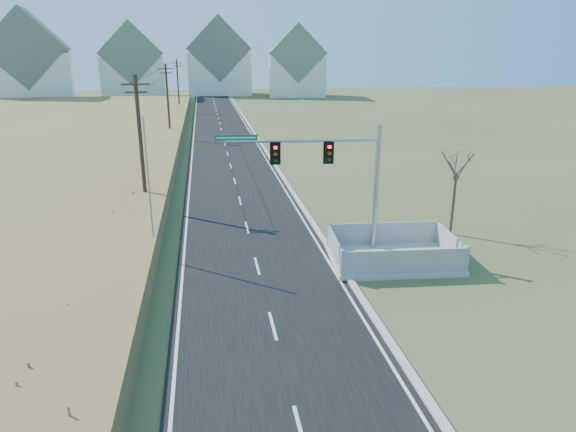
# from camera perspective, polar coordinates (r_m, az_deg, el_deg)

# --- Properties ---
(ground) EXTENTS (260.00, 260.00, 0.00)m
(ground) POSITION_cam_1_polar(r_m,az_deg,el_deg) (22.56, -2.38, -9.70)
(ground) COLOR #455228
(ground) RESTS_ON ground
(road) EXTENTS (8.00, 180.00, 0.06)m
(road) POSITION_cam_1_polar(r_m,az_deg,el_deg) (70.67, -7.37, 9.29)
(road) COLOR black
(road) RESTS_ON ground
(curb) EXTENTS (0.30, 180.00, 0.18)m
(curb) POSITION_cam_1_polar(r_m,az_deg,el_deg) (70.92, -3.98, 9.47)
(curb) COLOR #B2AFA8
(curb) RESTS_ON ground
(reed_marsh) EXTENTS (38.00, 110.00, 1.30)m
(reed_marsh) POSITION_cam_1_polar(r_m,az_deg,el_deg) (64.43, -29.03, 6.93)
(reed_marsh) COLOR olive
(reed_marsh) RESTS_ON ground
(utility_pole_near) EXTENTS (1.80, 0.26, 9.00)m
(utility_pole_near) POSITION_cam_1_polar(r_m,az_deg,el_deg) (35.58, -16.05, 7.90)
(utility_pole_near) COLOR #422D1E
(utility_pole_near) RESTS_ON ground
(utility_pole_mid) EXTENTS (1.80, 0.26, 9.00)m
(utility_pole_mid) POSITION_cam_1_polar(r_m,az_deg,el_deg) (65.25, -13.21, 12.38)
(utility_pole_mid) COLOR #422D1E
(utility_pole_mid) RESTS_ON ground
(utility_pole_far) EXTENTS (1.80, 0.26, 9.00)m
(utility_pole_far) POSITION_cam_1_polar(r_m,az_deg,el_deg) (95.13, -12.12, 14.05)
(utility_pole_far) COLOR #422D1E
(utility_pole_far) RESTS_ON ground
(condo_nw) EXTENTS (17.69, 13.38, 19.05)m
(condo_nw) POSITION_cam_1_polar(r_m,az_deg,el_deg) (125.10, -26.78, 14.82)
(condo_nw) COLOR white
(condo_nw) RESTS_ON ground
(condo_nnw) EXTENTS (14.93, 11.17, 17.03)m
(condo_nnw) POSITION_cam_1_polar(r_m,az_deg,el_deg) (128.87, -16.87, 15.62)
(condo_nnw) COLOR white
(condo_nnw) RESTS_ON ground
(condo_n) EXTENTS (15.27, 10.20, 18.54)m
(condo_n) POSITION_cam_1_polar(r_m,az_deg,el_deg) (131.96, -7.69, 16.52)
(condo_n) COLOR white
(condo_n) RESTS_ON ground
(condo_ne) EXTENTS (14.12, 10.51, 16.52)m
(condo_ne) POSITION_cam_1_polar(r_m,az_deg,el_deg) (125.90, 1.01, 16.26)
(condo_ne) COLOR white
(condo_ne) RESTS_ON ground
(traffic_signal_mast) EXTENTS (8.62, 1.06, 6.88)m
(traffic_signal_mast) POSITION_cam_1_polar(r_m,az_deg,el_deg) (26.91, 6.00, 4.51)
(traffic_signal_mast) COLOR #9EA0A5
(traffic_signal_mast) RESTS_ON ground
(fence_enclosure) EXTENTS (6.69, 4.82, 1.46)m
(fence_enclosure) POSITION_cam_1_polar(r_m,az_deg,el_deg) (27.15, 11.55, -4.45)
(fence_enclosure) COLOR #B7B5AD
(fence_enclosure) RESTS_ON ground
(open_sign) EXTENTS (0.52, 0.08, 0.65)m
(open_sign) POSITION_cam_1_polar(r_m,az_deg,el_deg) (25.02, 7.38, -6.07)
(open_sign) COLOR white
(open_sign) RESTS_ON ground
(flagpole) EXTENTS (0.33, 0.33, 7.42)m
(flagpole) POSITION_cam_1_polar(r_m,az_deg,el_deg) (27.00, -15.03, 1.19)
(flagpole) COLOR #B7B5AD
(flagpole) RESTS_ON ground
(bare_tree) EXTENTS (2.01, 2.01, 5.34)m
(bare_tree) POSITION_cam_1_polar(r_m,az_deg,el_deg) (31.02, 18.30, 5.58)
(bare_tree) COLOR #4C3F33
(bare_tree) RESTS_ON ground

